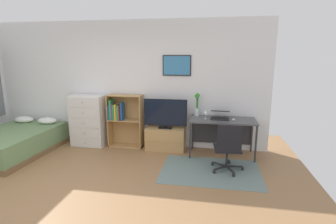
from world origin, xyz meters
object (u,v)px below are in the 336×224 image
Objects in this scene: bookshelf at (122,117)px; desk at (222,125)px; laptop at (220,115)px; television at (165,114)px; dresser at (89,121)px; bamboo_vase at (197,103)px; computer_mouse at (234,120)px; tv_stand at (166,139)px; wine_glass at (206,112)px; bed at (14,142)px; office_chair at (228,147)px.

bookshelf is 0.89× the size of desk.
desk is 0.20m from laptop.
bookshelf is 1.27× the size of television.
bamboo_vase is (2.37, 0.12, 0.45)m from dresser.
dresser is 3.11m from computer_mouse.
bamboo_vase is (0.64, 0.10, 0.77)m from tv_stand.
tv_stand is 7.88× the size of computer_mouse.
dresser is 1.76m from tv_stand.
dresser is 6.22× the size of wine_glass.
laptop is 0.54m from bamboo_vase.
bamboo_vase is 2.65× the size of wine_glass.
laptop reaches higher than desk.
bamboo_vase reaches higher than bed.
bookshelf is 2.75× the size of laptop.
wine_glass is at bearing -2.74° from dresser.
television is at bearing 139.26° from office_chair.
tv_stand is 1.06m from wine_glass.
dresser reaches higher than desk.
laptop is at bearing 11.13° from bed.
tv_stand is at bearing -179.13° from laptop.
desk is at bearing 17.38° from wine_glass.
bamboo_vase is 0.34m from wine_glass.
desk is at bearing 145.68° from computer_mouse.
television reaches higher than wine_glass.
wine_glass is (0.83, -0.11, 0.09)m from television.
desk is at bearing 11.12° from laptop.
television is 1.05× the size of office_chair.
office_chair is 1.30m from bamboo_vase.
office_chair is at bearing -16.69° from dresser.
tv_stand is 0.64× the size of desk.
bed is 1.74× the size of dresser.
bamboo_vase is at bearing 2.89° from dresser.
tv_stand is at bearing 170.61° from wine_glass.
bookshelf reaches higher than television.
tv_stand is at bearing -3.32° from bookshelf.
desk is at bearing -14.54° from bamboo_vase.
computer_mouse is at bearing -24.06° from laptop.
office_chair is (4.26, -0.15, 0.22)m from bed.
television reaches higher than computer_mouse.
television is at bearing 173.86° from computer_mouse.
dresser is at bearing 31.31° from bed.
computer_mouse is at bearing 8.90° from bed.
bamboo_vase reaches higher than tv_stand.
bookshelf reaches higher than bed.
desk is at bearing -2.35° from bookshelf.
wine_glass is (1.80, -0.19, 0.22)m from bookshelf.
television is 1.11m from laptop.
laptop is at bearing -2.03° from tv_stand.
dresser is 2.42m from bamboo_vase.
tv_stand is at bearing 90.00° from television.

